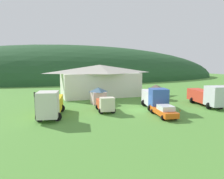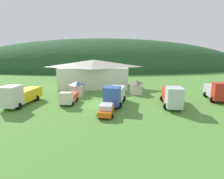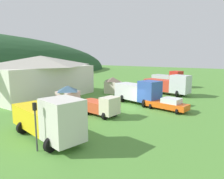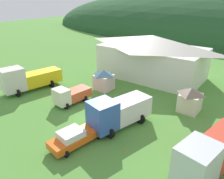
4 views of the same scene
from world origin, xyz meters
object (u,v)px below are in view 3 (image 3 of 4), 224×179
(box_truck_blue, at_px, (139,91))
(traffic_cone_near_pickup, at_px, (164,103))
(depot_building, at_px, (42,76))
(light_truck_cream, at_px, (101,106))
(tow_truck_silver, at_px, (169,85))
(service_pickup_orange, at_px, (168,104))
(traffic_light_west, at_px, (35,121))
(play_shed_cream, at_px, (113,85))
(flatbed_truck_yellow, at_px, (49,118))
(crane_truck_red, at_px, (168,79))
(play_shed_pink, at_px, (68,96))

(box_truck_blue, height_order, traffic_cone_near_pickup, box_truck_blue)
(depot_building, relative_size, light_truck_cream, 3.53)
(tow_truck_silver, height_order, service_pickup_orange, tow_truck_silver)
(depot_building, xyz_separation_m, traffic_light_west, (-13.28, -16.78, -1.30))
(traffic_light_west, bearing_deg, box_truck_blue, 2.54)
(service_pickup_orange, bearing_deg, play_shed_cream, 162.78)
(traffic_light_west, bearing_deg, service_pickup_orange, -13.61)
(flatbed_truck_yellow, distance_m, crane_truck_red, 34.85)
(play_shed_pink, bearing_deg, traffic_cone_near_pickup, -43.96)
(flatbed_truck_yellow, bearing_deg, depot_building, 155.41)
(flatbed_truck_yellow, relative_size, light_truck_cream, 1.74)
(flatbed_truck_yellow, distance_m, service_pickup_orange, 15.29)
(flatbed_truck_yellow, height_order, tow_truck_silver, flatbed_truck_yellow)
(traffic_light_west, height_order, traffic_cone_near_pickup, traffic_light_west)
(depot_building, bearing_deg, traffic_light_west, -128.36)
(light_truck_cream, distance_m, box_truck_blue, 7.98)
(depot_building, height_order, light_truck_cream, depot_building)
(service_pickup_orange, bearing_deg, crane_truck_red, 118.14)
(crane_truck_red, relative_size, traffic_light_west, 1.98)
(tow_truck_silver, bearing_deg, light_truck_cream, -85.80)
(play_shed_cream, height_order, service_pickup_orange, play_shed_cream)
(play_shed_pink, distance_m, crane_truck_red, 26.70)
(play_shed_cream, xyz_separation_m, tow_truck_silver, (4.47, -9.03, 0.28))
(service_pickup_orange, bearing_deg, traffic_light_west, -94.46)
(play_shed_pink, bearing_deg, depot_building, 72.55)
(depot_building, distance_m, traffic_cone_near_pickup, 20.44)
(flatbed_truck_yellow, xyz_separation_m, crane_truck_red, (34.78, 2.12, -0.06))
(tow_truck_silver, distance_m, crane_truck_red, 10.22)
(flatbed_truck_yellow, height_order, light_truck_cream, flatbed_truck_yellow)
(play_shed_cream, bearing_deg, light_truck_cream, -151.32)
(depot_building, distance_m, crane_truck_red, 27.22)
(traffic_light_west, xyz_separation_m, traffic_cone_near_pickup, (20.46, -2.04, -2.24))
(play_shed_cream, height_order, traffic_cone_near_pickup, play_shed_cream)
(box_truck_blue, bearing_deg, traffic_cone_near_pickup, 58.21)
(flatbed_truck_yellow, bearing_deg, play_shed_pink, 139.48)
(depot_building, height_order, service_pickup_orange, depot_building)
(crane_truck_red, bearing_deg, service_pickup_orange, -57.30)
(service_pickup_orange, xyz_separation_m, traffic_light_west, (-16.38, 3.97, 1.41))
(depot_building, height_order, flatbed_truck_yellow, depot_building)
(light_truck_cream, bearing_deg, box_truck_blue, 90.70)
(box_truck_blue, relative_size, traffic_cone_near_pickup, 11.80)
(light_truck_cream, xyz_separation_m, traffic_cone_near_pickup, (10.64, -3.64, -1.15))
(flatbed_truck_yellow, distance_m, light_truck_cream, 7.96)
(play_shed_cream, distance_m, traffic_cone_near_pickup, 10.96)
(traffic_light_west, bearing_deg, traffic_cone_near_pickup, -5.68)
(light_truck_cream, relative_size, service_pickup_orange, 0.89)
(depot_building, height_order, traffic_light_west, depot_building)
(play_shed_cream, height_order, traffic_light_west, traffic_light_west)
(play_shed_pink, distance_m, flatbed_truck_yellow, 10.85)
(tow_truck_silver, distance_m, traffic_cone_near_pickup, 7.06)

